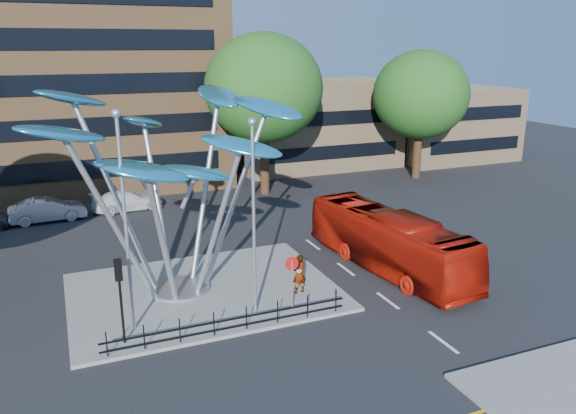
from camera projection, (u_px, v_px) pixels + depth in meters
name	position (u px, v px, depth m)	size (l,w,h in m)	color
ground	(269.00, 351.00, 21.23)	(120.00, 120.00, 0.00)	black
traffic_island	(204.00, 292.00, 26.16)	(12.00, 9.00, 0.15)	slate
low_building_near	(315.00, 124.00, 52.62)	(15.00, 8.00, 8.00)	tan
low_building_far	(450.00, 124.00, 56.16)	(12.00, 8.00, 7.00)	tan
tree_right	(264.00, 88.00, 41.45)	(8.80, 8.80, 12.11)	black
tree_far	(421.00, 95.00, 46.88)	(8.00, 8.00, 10.81)	black
leaf_sculpture	(169.00, 147.00, 24.47)	(12.72, 9.54, 9.51)	#9EA0A5
street_lamp_left	(124.00, 204.00, 21.18)	(0.36, 0.36, 8.80)	#9EA0A5
street_lamp_right	(253.00, 201.00, 22.66)	(0.36, 0.36, 8.30)	#9EA0A5
traffic_light_island	(119.00, 283.00, 20.87)	(0.28, 0.18, 3.42)	black
no_entry_sign_island	(292.00, 274.00, 23.70)	(0.60, 0.10, 2.45)	#9EA0A5
pedestrian_railing_front	(230.00, 323.00, 22.22)	(10.00, 0.06, 1.00)	black
red_bus	(389.00, 241.00, 28.56)	(2.56, 10.95, 3.05)	#9A1307
pedestrian	(299.00, 274.00, 25.63)	(0.68, 0.44, 1.86)	gray
parked_car_mid	(48.00, 210.00, 36.59)	(1.65, 4.72, 1.56)	#A8AAB0
parked_car_right	(127.00, 200.00, 39.10)	(1.95, 4.80, 1.39)	silver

